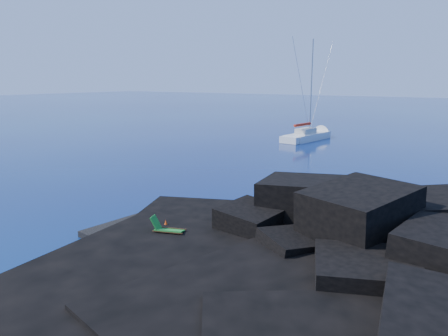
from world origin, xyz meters
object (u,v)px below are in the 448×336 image
object	(u,v)px
deck_chair	(169,226)
marker_cone	(166,225)
sunbather	(166,237)
sailboat	(307,140)

from	to	relation	value
deck_chair	marker_cone	bearing A→B (deg)	120.25
deck_chair	sunbather	size ratio (longest dim) A/B	1.01
sailboat	marker_cone	size ratio (longest dim) A/B	25.53
deck_chair	marker_cone	size ratio (longest dim) A/B	3.16
deck_chair	marker_cone	distance (m)	1.27
marker_cone	sunbather	bearing A→B (deg)	-49.64
deck_chair	marker_cone	xyz separation A→B (m)	(-0.94, 0.80, -0.32)
sunbather	deck_chair	bearing A→B (deg)	105.07
sailboat	sunbather	world-z (taller)	sailboat
sailboat	marker_cone	distance (m)	41.06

